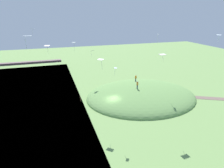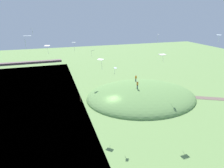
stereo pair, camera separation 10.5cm
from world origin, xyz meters
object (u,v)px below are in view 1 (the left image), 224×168
(kite_0, at_px, (158,35))
(kite_2, at_px, (47,46))
(kite_7, at_px, (33,29))
(person_watching_kites, at_px, (137,84))
(kite_9, at_px, (163,55))
(kite_1, at_px, (74,43))
(kite_4, at_px, (115,68))
(kite_3, at_px, (92,51))
(kite_6, at_px, (219,35))
(mooring_post, at_px, (80,99))
(person_near_shore, at_px, (136,77))
(kite_5, at_px, (101,60))
(kite_8, at_px, (27,37))

(kite_0, distance_m, kite_2, 24.58)
(kite_7, bearing_deg, kite_2, -70.34)
(person_watching_kites, bearing_deg, kite_9, 149.60)
(kite_1, distance_m, kite_4, 20.34)
(kite_0, relative_size, kite_3, 1.04)
(kite_1, bearing_deg, person_watching_kites, -37.74)
(kite_6, xyz_separation_m, kite_9, (-8.24, 2.78, -3.17))
(mooring_post, bearing_deg, person_near_shore, 14.47)
(kite_3, bearing_deg, person_watching_kites, -51.41)
(kite_0, xyz_separation_m, kite_2, (-24.04, 4.73, -1.98))
(kite_4, xyz_separation_m, kite_6, (16.35, -3.15, 4.95))
(kite_1, relative_size, kite_2, 1.15)
(kite_5, relative_size, mooring_post, 1.35)
(kite_2, bearing_deg, kite_7, 109.66)
(person_near_shore, distance_m, kite_4, 20.63)
(kite_6, height_order, kite_8, kite_8)
(kite_6, xyz_separation_m, mooring_post, (-20.55, 15.01, -14.70))
(kite_0, distance_m, kite_8, 31.05)
(kite_1, height_order, kite_8, kite_8)
(kite_6, height_order, kite_9, kite_6)
(kite_4, bearing_deg, kite_8, -154.70)
(kite_2, xyz_separation_m, kite_5, (8.51, -12.90, -0.81))
(person_watching_kites, height_order, mooring_post, person_watching_kites)
(kite_3, bearing_deg, kite_4, -92.05)
(kite_7, xyz_separation_m, mooring_post, (8.64, -12.27, -14.35))
(kite_3, xyz_separation_m, kite_6, (15.63, -23.41, 5.77))
(person_near_shore, height_order, kite_2, kite_2)
(kite_2, height_order, kite_6, kite_6)
(kite_1, bearing_deg, kite_3, 4.21)
(person_watching_kites, relative_size, mooring_post, 1.41)
(kite_4, relative_size, kite_5, 0.65)
(kite_6, xyz_separation_m, kite_8, (-28.14, -2.42, 1.00))
(kite_5, bearing_deg, kite_3, 82.46)
(person_near_shore, xyz_separation_m, kite_1, (-14.83, 4.15, 8.98))
(kite_8, bearing_deg, kite_6, 4.92)
(kite_3, distance_m, kite_5, 17.12)
(person_near_shore, distance_m, kite_5, 19.45)
(kite_3, relative_size, kite_9, 1.43)
(person_watching_kites, relative_size, kite_1, 0.84)
(person_watching_kites, height_order, kite_5, kite_5)
(person_watching_kites, height_order, person_near_shore, person_watching_kites)
(kite_7, bearing_deg, mooring_post, -54.85)
(kite_6, xyz_separation_m, kite_7, (-29.19, 27.28, -0.35))
(kite_6, height_order, kite_7, kite_6)
(kite_4, height_order, kite_5, kite_5)
(kite_2, xyz_separation_m, kite_4, (10.02, -16.26, -1.58))
(kite_7, height_order, mooring_post, kite_7)
(kite_0, bearing_deg, kite_9, -116.39)
(kite_7, bearing_deg, kite_1, -25.08)
(kite_2, relative_size, kite_9, 1.40)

